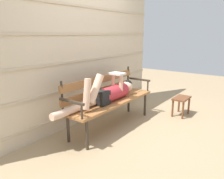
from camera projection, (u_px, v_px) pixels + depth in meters
The scene contains 5 objects.
ground_plane at pixel (116, 128), 3.63m from camera, with size 12.00×12.00×0.00m, color tan.
house_siding at pixel (84, 47), 3.71m from camera, with size 4.03×0.08×2.59m.
park_bench at pixel (109, 97), 3.60m from camera, with size 1.82×0.49×0.90m.
reclining_person at pixel (109, 93), 3.46m from camera, with size 1.71×0.25×0.50m.
footstool at pixel (181, 101), 4.14m from camera, with size 0.41×0.24×0.35m.
Camera 1 is at (-2.74, -1.95, 1.52)m, focal length 35.22 mm.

